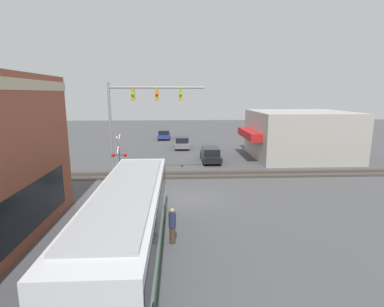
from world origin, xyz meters
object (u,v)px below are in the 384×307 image
at_px(crossing_signal, 119,155).
at_px(parked_car_grey, 182,143).
at_px(parked_car_blue, 164,135).
at_px(pedestrian_at_crossing, 130,172).
at_px(city_bus, 128,221).
at_px(pedestrian_near_bus, 172,225).
at_px(parked_car_black, 210,155).

bearing_deg(crossing_signal, parked_car_grey, -17.91).
distance_m(parked_car_blue, pedestrian_at_crossing, 23.73).
bearing_deg(city_bus, pedestrian_near_bus, -51.84).
bearing_deg(parked_car_black, pedestrian_near_bus, 167.89).
bearing_deg(pedestrian_near_bus, parked_car_black, -12.11).
height_order(city_bus, crossing_signal, crossing_signal).
relative_size(crossing_signal, parked_car_blue, 0.82).
distance_m(city_bus, pedestrian_at_crossing, 10.90).
bearing_deg(parked_car_blue, crossing_signal, 174.24).
bearing_deg(parked_car_blue, pedestrian_at_crossing, 176.17).
distance_m(parked_car_grey, parked_car_blue, 8.57).
height_order(parked_car_black, parked_car_blue, parked_car_black).
relative_size(parked_car_black, parked_car_blue, 1.02).
bearing_deg(city_bus, parked_car_blue, -0.00).
xyz_separation_m(parked_car_black, parked_car_blue, (16.08, 5.40, -0.04)).
bearing_deg(pedestrian_at_crossing, parked_car_blue, -3.83).
xyz_separation_m(city_bus, pedestrian_at_crossing, (10.76, 1.58, -0.80)).
distance_m(parked_car_grey, pedestrian_at_crossing, 16.07).
distance_m(crossing_signal, pedestrian_at_crossing, 1.56).
relative_size(city_bus, crossing_signal, 3.10).
height_order(parked_car_black, parked_car_grey, parked_car_black).
xyz_separation_m(parked_car_black, pedestrian_near_bus, (-16.98, 3.64, 0.19)).
relative_size(parked_car_grey, pedestrian_near_bus, 2.67).
height_order(city_bus, pedestrian_at_crossing, city_bus).
bearing_deg(city_bus, pedestrian_at_crossing, 8.37).
distance_m(pedestrian_near_bus, pedestrian_at_crossing, 9.96).
xyz_separation_m(city_bus, parked_car_blue, (34.43, -0.00, -1.10)).
bearing_deg(parked_car_blue, city_bus, 180.00).
xyz_separation_m(city_bus, crossing_signal, (10.87, 2.38, 0.54)).
relative_size(city_bus, parked_car_blue, 2.55).
xyz_separation_m(parked_car_blue, pedestrian_near_bus, (-33.05, -1.76, 0.22)).
bearing_deg(crossing_signal, pedestrian_near_bus, -156.47).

